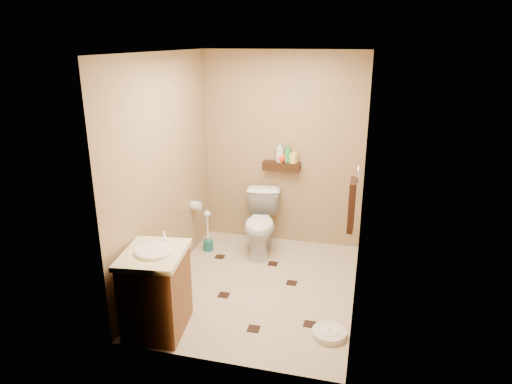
# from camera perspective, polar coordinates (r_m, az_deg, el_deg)

# --- Properties ---
(ground) EXTENTS (2.50, 2.50, 0.00)m
(ground) POSITION_cam_1_polar(r_m,az_deg,el_deg) (4.98, 0.29, -11.68)
(ground) COLOR #C3B18F
(ground) RESTS_ON ground
(wall_back) EXTENTS (2.00, 0.04, 2.40)m
(wall_back) POSITION_cam_1_polar(r_m,az_deg,el_deg) (5.68, 3.38, 5.21)
(wall_back) COLOR #A1815C
(wall_back) RESTS_ON ground
(wall_front) EXTENTS (2.00, 0.04, 2.40)m
(wall_front) POSITION_cam_1_polar(r_m,az_deg,el_deg) (3.37, -4.84, -4.42)
(wall_front) COLOR #A1815C
(wall_front) RESTS_ON ground
(wall_left) EXTENTS (0.04, 2.50, 2.40)m
(wall_left) POSITION_cam_1_polar(r_m,az_deg,el_deg) (4.83, -11.29, 2.46)
(wall_left) COLOR #A1815C
(wall_left) RESTS_ON ground
(wall_right) EXTENTS (0.04, 2.50, 2.40)m
(wall_right) POSITION_cam_1_polar(r_m,az_deg,el_deg) (4.38, 13.13, 0.64)
(wall_right) COLOR #A1815C
(wall_right) RESTS_ON ground
(ceiling) EXTENTS (2.00, 2.50, 0.02)m
(ceiling) POSITION_cam_1_polar(r_m,az_deg,el_deg) (4.30, 0.35, 17.10)
(ceiling) COLOR silver
(ceiling) RESTS_ON wall_back
(wall_shelf) EXTENTS (0.46, 0.14, 0.10)m
(wall_shelf) POSITION_cam_1_polar(r_m,az_deg,el_deg) (5.65, 3.19, 3.26)
(wall_shelf) COLOR #36200E
(wall_shelf) RESTS_ON wall_back
(floor_accents) EXTENTS (1.36, 1.41, 0.01)m
(floor_accents) POSITION_cam_1_polar(r_m,az_deg,el_deg) (4.93, 0.57, -12.02)
(floor_accents) COLOR black
(floor_accents) RESTS_ON ground
(toilet) EXTENTS (0.51, 0.78, 0.74)m
(toilet) POSITION_cam_1_polar(r_m,az_deg,el_deg) (5.58, 0.62, -3.95)
(toilet) COLOR white
(toilet) RESTS_ON ground
(vanity) EXTENTS (0.59, 0.69, 0.89)m
(vanity) POSITION_cam_1_polar(r_m,az_deg,el_deg) (4.23, -12.38, -11.89)
(vanity) COLOR brown
(vanity) RESTS_ON ground
(bathroom_scale) EXTENTS (0.32, 0.32, 0.06)m
(bathroom_scale) POSITION_cam_1_polar(r_m,az_deg,el_deg) (4.29, 9.13, -17.03)
(bathroom_scale) COLOR silver
(bathroom_scale) RESTS_ON ground
(toilet_brush) EXTENTS (0.12, 0.12, 0.53)m
(toilet_brush) POSITION_cam_1_polar(r_m,az_deg,el_deg) (5.71, -6.03, -5.55)
(toilet_brush) COLOR #186063
(toilet_brush) RESTS_ON ground
(towel_ring) EXTENTS (0.12, 0.30, 0.76)m
(towel_ring) POSITION_cam_1_polar(r_m,az_deg,el_deg) (4.70, 11.94, -1.31)
(towel_ring) COLOR silver
(towel_ring) RESTS_ON wall_right
(toilet_paper) EXTENTS (0.12, 0.11, 0.12)m
(toilet_paper) POSITION_cam_1_polar(r_m,az_deg,el_deg) (5.55, -7.52, -1.69)
(toilet_paper) COLOR silver
(toilet_paper) RESTS_ON wall_left
(bottle_a) EXTENTS (0.13, 0.13, 0.26)m
(bottle_a) POSITION_cam_1_polar(r_m,az_deg,el_deg) (5.60, 3.02, 5.04)
(bottle_a) COLOR silver
(bottle_a) RESTS_ON wall_shelf
(bottle_b) EXTENTS (0.10, 0.10, 0.15)m
(bottle_b) POSITION_cam_1_polar(r_m,az_deg,el_deg) (5.61, 3.21, 4.49)
(bottle_b) COLOR yellow
(bottle_b) RESTS_ON wall_shelf
(bottle_c) EXTENTS (0.16, 0.16, 0.15)m
(bottle_c) POSITION_cam_1_polar(r_m,az_deg,el_deg) (5.61, 3.26, 4.50)
(bottle_c) COLOR red
(bottle_c) RESTS_ON wall_shelf
(bottle_d) EXTENTS (0.13, 0.13, 0.24)m
(bottle_d) POSITION_cam_1_polar(r_m,az_deg,el_deg) (5.59, 3.99, 4.88)
(bottle_d) COLOR green
(bottle_d) RESTS_ON wall_shelf
(bottle_e) EXTENTS (0.11, 0.11, 0.18)m
(bottle_e) POSITION_cam_1_polar(r_m,az_deg,el_deg) (5.58, 4.74, 4.55)
(bottle_e) COLOR #FAD353
(bottle_e) RESTS_ON wall_shelf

